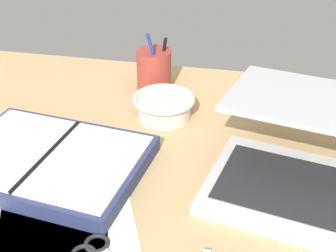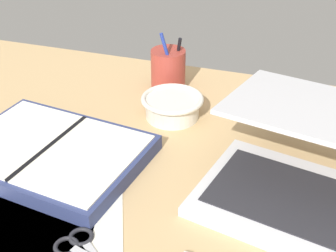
# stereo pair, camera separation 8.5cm
# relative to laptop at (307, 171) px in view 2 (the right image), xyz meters

# --- Properties ---
(desk_top) EXTENTS (1.40, 1.00, 0.02)m
(desk_top) POSITION_rel_laptop_xyz_m (-0.25, -0.05, -0.06)
(desk_top) COLOR tan
(desk_top) RESTS_ON ground
(laptop) EXTENTS (0.38, 0.39, 0.15)m
(laptop) POSITION_rel_laptop_xyz_m (0.00, 0.00, 0.00)
(laptop) COLOR silver
(laptop) RESTS_ON desk_top
(bowl) EXTENTS (0.13, 0.13, 0.05)m
(bowl) POSITION_rel_laptop_xyz_m (-0.29, 0.18, -0.03)
(bowl) COLOR silver
(bowl) RESTS_ON desk_top
(pen_cup) EXTENTS (0.08, 0.08, 0.15)m
(pen_cup) POSITION_rel_laptop_xyz_m (-0.34, 0.30, -0.00)
(pen_cup) COLOR #9E382D
(pen_cup) RESTS_ON desk_top
(planner) EXTENTS (0.37, 0.29, 0.03)m
(planner) POSITION_rel_laptop_xyz_m (-0.46, -0.04, -0.04)
(planner) COLOR navy
(planner) RESTS_ON desk_top
(scissors) EXTENTS (0.13, 0.10, 0.01)m
(scissors) POSITION_rel_laptop_xyz_m (-0.30, -0.23, -0.05)
(scissors) COLOR #B7B7BC
(scissors) RESTS_ON desk_top
(paper_sheet_front) EXTENTS (0.31, 0.36, 0.00)m
(paper_sheet_front) POSITION_rel_laptop_xyz_m (-0.37, -0.18, -0.05)
(paper_sheet_front) COLOR silver
(paper_sheet_front) RESTS_ON desk_top
(paper_sheet_beside_planner) EXTENTS (0.26, 0.30, 0.00)m
(paper_sheet_beside_planner) POSITION_rel_laptop_xyz_m (-0.39, -0.22, -0.05)
(paper_sheet_beside_planner) COLOR silver
(paper_sheet_beside_planner) RESTS_ON desk_top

